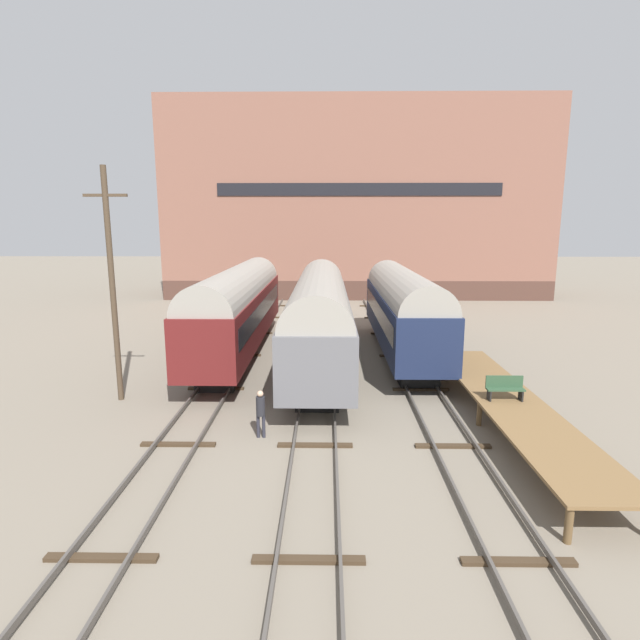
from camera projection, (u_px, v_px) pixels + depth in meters
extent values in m
plane|color=slate|center=(317.00, 414.00, 20.22)|extent=(200.00, 200.00, 0.00)
cube|color=#4C4742|center=(182.00, 409.00, 20.26)|extent=(0.08, 60.00, 0.16)
cube|color=#4C4742|center=(217.00, 409.00, 20.24)|extent=(0.08, 60.00, 0.16)
cube|color=#3D2D1E|center=(101.00, 558.00, 11.44)|extent=(2.60, 0.24, 0.10)
cube|color=#3D2D1E|center=(178.00, 444.00, 17.33)|extent=(2.60, 0.24, 0.10)
cube|color=#3D2D1E|center=(216.00, 388.00, 23.22)|extent=(2.60, 0.24, 0.10)
cube|color=#3D2D1E|center=(239.00, 355.00, 29.11)|extent=(2.60, 0.24, 0.10)
cube|color=#3D2D1E|center=(254.00, 333.00, 35.00)|extent=(2.60, 0.24, 0.10)
cube|color=#3D2D1E|center=(264.00, 317.00, 40.89)|extent=(2.60, 0.24, 0.10)
cube|color=#3D2D1E|center=(272.00, 306.00, 46.78)|extent=(2.60, 0.24, 0.10)
cube|color=#4C4742|center=(299.00, 410.00, 20.19)|extent=(0.08, 60.00, 0.16)
cube|color=#4C4742|center=(335.00, 410.00, 20.17)|extent=(0.08, 60.00, 0.16)
cube|color=#3D2D1E|center=(309.00, 560.00, 11.37)|extent=(2.60, 0.24, 0.10)
cube|color=#3D2D1E|center=(315.00, 445.00, 17.26)|extent=(2.60, 0.24, 0.10)
cube|color=#3D2D1E|center=(318.00, 389.00, 23.15)|extent=(2.60, 0.24, 0.10)
cube|color=#3D2D1E|center=(320.00, 355.00, 29.04)|extent=(2.60, 0.24, 0.10)
cube|color=#3D2D1E|center=(321.00, 333.00, 34.93)|extent=(2.60, 0.24, 0.10)
cube|color=#3D2D1E|center=(322.00, 318.00, 40.82)|extent=(2.60, 0.24, 0.10)
cube|color=#3D2D1E|center=(323.00, 306.00, 46.71)|extent=(2.60, 0.24, 0.10)
cube|color=#4C4742|center=(417.00, 410.00, 20.12)|extent=(0.08, 60.00, 0.16)
cube|color=#4C4742|center=(453.00, 411.00, 20.10)|extent=(0.08, 60.00, 0.16)
cube|color=#3D2D1E|center=(518.00, 562.00, 11.30)|extent=(2.60, 0.24, 0.10)
cube|color=#3D2D1E|center=(453.00, 446.00, 17.19)|extent=(2.60, 0.24, 0.10)
cube|color=#3D2D1E|center=(421.00, 389.00, 23.08)|extent=(2.60, 0.24, 0.10)
cube|color=#3D2D1E|center=(402.00, 356.00, 28.97)|extent=(2.60, 0.24, 0.10)
cube|color=#3D2D1E|center=(389.00, 334.00, 34.87)|extent=(2.60, 0.24, 0.10)
cube|color=#3D2D1E|center=(380.00, 318.00, 40.76)|extent=(2.60, 0.24, 0.10)
cube|color=#3D2D1E|center=(374.00, 306.00, 46.65)|extent=(2.60, 0.24, 0.10)
cube|color=black|center=(321.00, 331.00, 33.56)|extent=(1.80, 2.40, 1.00)
cube|color=black|center=(317.00, 391.00, 21.43)|extent=(1.80, 2.40, 1.00)
cube|color=slate|center=(320.00, 322.00, 27.15)|extent=(3.08, 18.99, 2.64)
cube|color=black|center=(320.00, 316.00, 27.09)|extent=(3.12, 17.47, 0.95)
cylinder|color=gray|center=(320.00, 298.00, 26.90)|extent=(2.93, 18.61, 2.93)
cube|color=black|center=(390.00, 329.00, 34.21)|extent=(1.80, 2.40, 1.00)
cube|color=black|center=(417.00, 372.00, 24.21)|extent=(1.80, 2.40, 1.00)
cube|color=#192342|center=(402.00, 316.00, 28.86)|extent=(2.88, 15.68, 2.67)
cube|color=black|center=(402.00, 311.00, 28.80)|extent=(2.92, 14.42, 0.96)
cylinder|color=gray|center=(403.00, 293.00, 28.61)|extent=(2.73, 15.37, 2.73)
cube|color=black|center=(254.00, 326.00, 35.24)|extent=(1.80, 2.40, 1.00)
cube|color=black|center=(219.00, 375.00, 23.79)|extent=(1.80, 2.40, 1.00)
cube|color=#5B1919|center=(239.00, 314.00, 29.16)|extent=(2.87, 17.95, 2.79)
cube|color=black|center=(239.00, 309.00, 29.10)|extent=(2.91, 16.51, 1.00)
cylinder|color=gray|center=(238.00, 291.00, 28.89)|extent=(2.73, 17.59, 2.73)
cube|color=brown|center=(509.00, 401.00, 18.91)|extent=(2.46, 14.66, 0.10)
cylinder|color=brown|center=(569.00, 525.00, 11.98)|extent=(0.20, 0.20, 0.94)
cylinder|color=brown|center=(438.00, 362.00, 26.07)|extent=(0.20, 0.20, 0.94)
cylinder|color=brown|center=(480.00, 362.00, 26.04)|extent=(0.20, 0.20, 0.94)
cylinder|color=brown|center=(479.00, 413.00, 19.03)|extent=(0.20, 0.20, 0.94)
cylinder|color=brown|center=(536.00, 414.00, 18.99)|extent=(0.20, 0.20, 0.94)
cube|color=#2D4C33|center=(505.00, 389.00, 18.74)|extent=(1.40, 0.40, 0.06)
cube|color=#2D4C33|center=(504.00, 381.00, 18.85)|extent=(1.40, 0.06, 0.45)
cube|color=black|center=(489.00, 395.00, 18.79)|extent=(0.06, 0.40, 0.40)
cube|color=black|center=(521.00, 395.00, 18.77)|extent=(0.06, 0.40, 0.40)
cylinder|color=#282833|center=(258.00, 426.00, 17.94)|extent=(0.12, 0.12, 0.84)
cylinder|color=#282833|center=(264.00, 426.00, 17.94)|extent=(0.12, 0.12, 0.84)
cylinder|color=#232328|center=(260.00, 406.00, 17.80)|extent=(0.32, 0.32, 0.70)
sphere|color=tan|center=(260.00, 394.00, 17.71)|extent=(0.23, 0.23, 0.23)
cylinder|color=#473828|center=(112.00, 287.00, 20.99)|extent=(0.24, 0.24, 9.92)
cube|color=#473828|center=(105.00, 195.00, 20.27)|extent=(1.80, 0.12, 0.12)
cube|color=#4F342A|center=(355.00, 284.00, 55.30)|extent=(39.33, 10.70, 1.98)
cube|color=brown|center=(356.00, 193.00, 53.43)|extent=(39.33, 10.70, 17.79)
cube|color=black|center=(359.00, 189.00, 48.13)|extent=(27.53, 0.10, 1.20)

